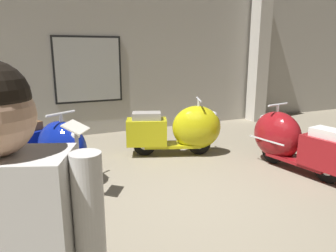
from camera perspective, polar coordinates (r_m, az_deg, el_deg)
The scene contains 6 objects.
ground_plane at distance 3.86m, azimuth 5.17°, elevation -14.28°, with size 60.00×60.00×0.00m, color gray.
showroom_back_wall at distance 7.08m, azimuth -9.29°, elevation 13.14°, with size 18.00×0.63×3.53m.
scooter_0 at distance 4.78m, azimuth -20.47°, elevation -3.66°, with size 1.23×1.64×1.00m.
scooter_1 at distance 5.47m, azimuth 2.44°, elevation -0.64°, with size 1.69×1.01×1.00m.
scooter_2 at distance 5.18m, azimuth 21.37°, elevation -2.50°, with size 0.71×1.66×0.98m.
info_stanchion at distance 3.98m, azimuth -15.88°, elevation -7.47°, with size 0.36×0.39×0.98m.
Camera 1 is at (-1.68, -2.97, 1.80)m, focal length 33.63 mm.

